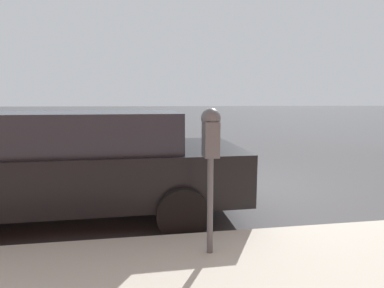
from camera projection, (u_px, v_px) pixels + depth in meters
name	position (u px, v px, depth m)	size (l,w,h in m)	color
ground_plane	(223.00, 188.00, 5.77)	(220.00, 220.00, 0.00)	#424244
parking_meter	(211.00, 144.00, 2.86)	(0.21, 0.19, 1.45)	#4C5156
car_black	(71.00, 162.00, 4.24)	(2.14, 4.94, 1.51)	black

